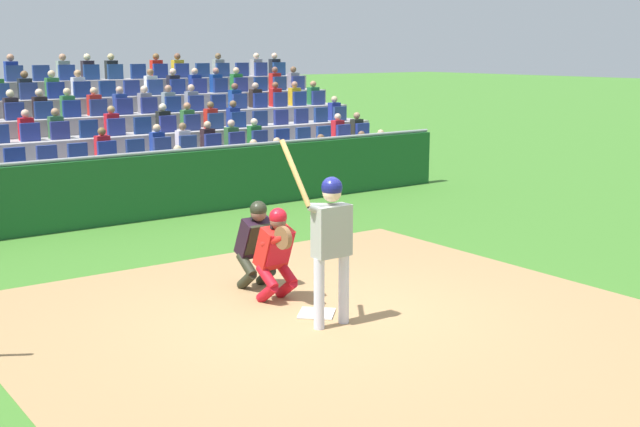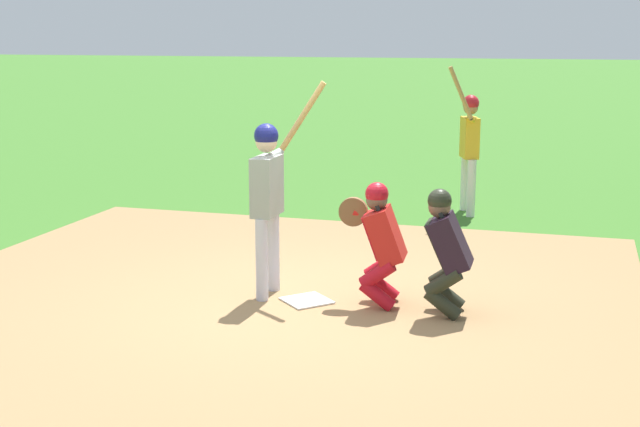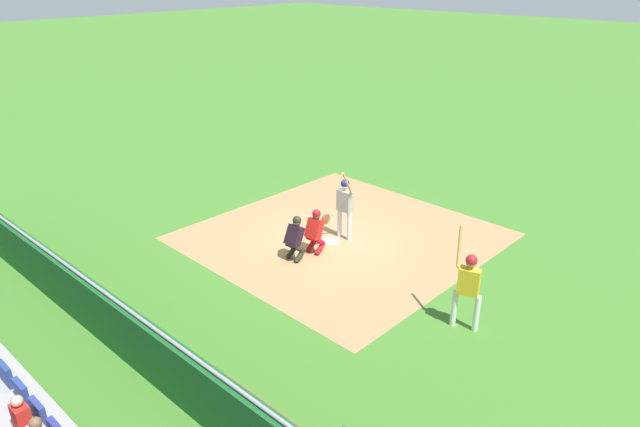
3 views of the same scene
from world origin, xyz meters
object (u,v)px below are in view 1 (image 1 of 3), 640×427
at_px(home_plate_marker, 317,313).
at_px(home_plate_umpire, 256,240).
at_px(batter_at_plate, 330,234).
at_px(catcher_crouching, 276,249).

bearing_deg(home_plate_marker, home_plate_umpire, -90.55).
height_order(batter_at_plate, catcher_crouching, batter_at_plate).
relative_size(batter_at_plate, home_plate_umpire, 1.76).
xyz_separation_m(home_plate_marker, home_plate_umpire, (-0.01, -1.43, 0.68)).
distance_m(batter_at_plate, catcher_crouching, 1.28).
distance_m(home_plate_marker, catcher_crouching, 1.03).
xyz_separation_m(batter_at_plate, home_plate_umpire, (-0.15, -1.89, -0.46)).
bearing_deg(home_plate_umpire, home_plate_marker, 89.45).
height_order(home_plate_marker, batter_at_plate, batter_at_plate).
bearing_deg(catcher_crouching, home_plate_marker, 98.32).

